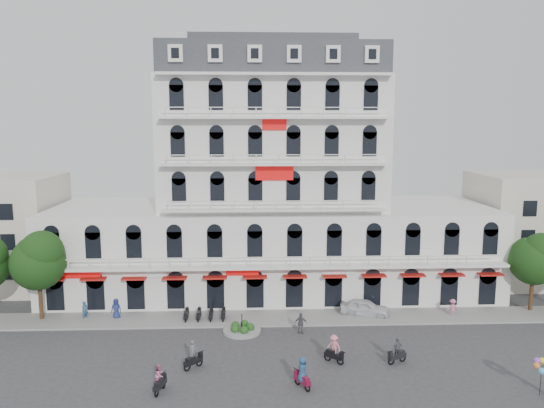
% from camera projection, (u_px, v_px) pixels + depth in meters
% --- Properties ---
extents(ground, '(120.00, 120.00, 0.00)m').
position_uv_depth(ground, '(281.00, 363.00, 38.97)').
color(ground, '#38383A').
rests_on(ground, ground).
extents(sidewalk, '(53.00, 4.00, 0.16)m').
position_uv_depth(sidewalk, '(276.00, 318.00, 47.86)').
color(sidewalk, gray).
rests_on(sidewalk, ground).
extents(main_building, '(45.00, 15.00, 25.80)m').
position_uv_depth(main_building, '(272.00, 196.00, 55.27)').
color(main_building, silver).
rests_on(main_building, ground).
extents(flank_building_east, '(14.00, 10.00, 12.00)m').
position_uv_depth(flank_building_east, '(540.00, 228.00, 59.03)').
color(flank_building_east, beige).
rests_on(flank_building_east, ground).
extents(traffic_island, '(3.20, 3.20, 1.60)m').
position_uv_depth(traffic_island, '(242.00, 329.00, 44.75)').
color(traffic_island, gray).
rests_on(traffic_island, ground).
extents(parked_scooter_row, '(4.40, 1.80, 1.10)m').
position_uv_depth(parked_scooter_row, '(205.00, 321.00, 47.42)').
color(parked_scooter_row, black).
rests_on(parked_scooter_row, ground).
extents(tree_west_inner, '(4.76, 4.76, 8.25)m').
position_uv_depth(tree_west_inner, '(38.00, 259.00, 46.66)').
color(tree_west_inner, '#382314').
rests_on(tree_west_inner, ground).
extents(tree_east_inner, '(4.40, 4.37, 7.57)m').
position_uv_depth(tree_east_inner, '(535.00, 257.00, 49.01)').
color(tree_east_inner, '#382314').
rests_on(tree_east_inner, ground).
extents(parked_car, '(4.83, 3.01, 1.53)m').
position_uv_depth(parked_car, '(365.00, 308.00, 48.57)').
color(parked_car, silver).
rests_on(parked_car, ground).
extents(rider_west, '(1.32, 1.29, 2.15)m').
position_uv_depth(rider_west, '(193.00, 356.00, 38.00)').
color(rider_west, black).
rests_on(rider_west, ground).
extents(rider_southwest, '(0.74, 1.68, 2.00)m').
position_uv_depth(rider_southwest, '(160.00, 378.00, 34.59)').
color(rider_southwest, black).
rests_on(rider_southwest, ground).
extents(rider_east, '(1.08, 1.51, 2.19)m').
position_uv_depth(rider_east, '(302.00, 373.00, 35.16)').
color(rider_east, maroon).
rests_on(rider_east, ground).
extents(rider_northeast, '(1.57, 0.98, 1.96)m').
position_uv_depth(rider_northeast, '(397.00, 351.00, 38.85)').
color(rider_northeast, black).
rests_on(rider_northeast, ground).
extents(rider_center, '(1.37, 1.24, 2.17)m').
position_uv_depth(rider_center, '(334.00, 348.00, 38.90)').
color(rider_center, black).
rests_on(rider_center, ground).
extents(pedestrian_left, '(1.00, 0.71, 1.93)m').
position_uv_depth(pedestrian_left, '(116.00, 309.00, 47.65)').
color(pedestrian_left, navy).
rests_on(pedestrian_left, ground).
extents(pedestrian_mid, '(1.11, 0.58, 1.80)m').
position_uv_depth(pedestrian_mid, '(301.00, 323.00, 44.39)').
color(pedestrian_mid, '#56545B').
rests_on(pedestrian_mid, ground).
extents(pedestrian_right, '(1.11, 0.68, 1.66)m').
position_uv_depth(pedestrian_right, '(453.00, 308.00, 48.30)').
color(pedestrian_right, '#CD6C8F').
rests_on(pedestrian_right, ground).
extents(pedestrian_far, '(0.71, 0.73, 1.70)m').
position_uv_depth(pedestrian_far, '(85.00, 311.00, 47.56)').
color(pedestrian_far, '#294F7B').
rests_on(pedestrian_far, ground).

